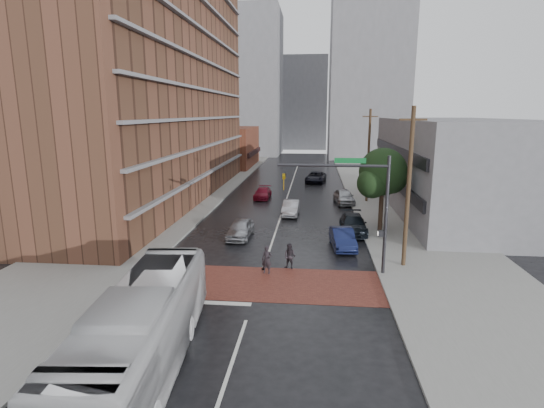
% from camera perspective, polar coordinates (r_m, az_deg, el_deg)
% --- Properties ---
extents(ground, '(160.00, 160.00, 0.00)m').
position_cam_1_polar(ground, '(24.33, -1.98, -11.05)').
color(ground, black).
rests_on(ground, ground).
extents(crosswalk, '(14.00, 5.00, 0.02)m').
position_cam_1_polar(crosswalk, '(24.78, -1.83, -10.57)').
color(crosswalk, brown).
rests_on(crosswalk, ground).
extents(sidewalk_west, '(9.00, 90.00, 0.15)m').
position_cam_1_polar(sidewalk_west, '(50.26, -11.22, 1.03)').
color(sidewalk_west, gray).
rests_on(sidewalk_west, ground).
extents(sidewalk_east, '(9.00, 90.00, 0.15)m').
position_cam_1_polar(sidewalk_east, '(48.84, 15.57, 0.49)').
color(sidewalk_east, gray).
rests_on(sidewalk_east, ground).
extents(apartment_block, '(10.00, 44.00, 28.00)m').
position_cam_1_polar(apartment_block, '(49.40, -15.17, 16.90)').
color(apartment_block, brown).
rests_on(apartment_block, ground).
extents(storefront_west, '(8.00, 16.00, 7.00)m').
position_cam_1_polar(storefront_west, '(77.86, -5.49, 7.64)').
color(storefront_west, brown).
rests_on(storefront_west, ground).
extents(building_east, '(11.00, 26.00, 9.00)m').
position_cam_1_polar(building_east, '(44.54, 23.33, 4.62)').
color(building_east, gray).
rests_on(building_east, ground).
extents(distant_tower_west, '(18.00, 16.00, 32.00)m').
position_cam_1_polar(distant_tower_west, '(101.79, -4.09, 15.76)').
color(distant_tower_west, gray).
rests_on(distant_tower_west, ground).
extents(distant_tower_east, '(16.00, 14.00, 36.00)m').
position_cam_1_polar(distant_tower_east, '(95.16, 12.87, 16.96)').
color(distant_tower_east, gray).
rests_on(distant_tower_east, ground).
extents(distant_tower_center, '(12.00, 10.00, 24.00)m').
position_cam_1_polar(distant_tower_center, '(117.22, 4.34, 13.33)').
color(distant_tower_center, gray).
rests_on(distant_tower_center, ground).
extents(street_tree, '(4.20, 4.10, 6.90)m').
position_cam_1_polar(street_tree, '(34.96, 14.69, 3.79)').
color(street_tree, '#332319').
rests_on(street_tree, ground).
extents(signal_mast, '(6.50, 0.30, 7.20)m').
position_cam_1_polar(signal_mast, '(25.28, 11.97, 0.83)').
color(signal_mast, '#2D2D33').
rests_on(signal_mast, ground).
extents(utility_pole_near, '(1.60, 0.26, 10.00)m').
position_cam_1_polar(utility_pole_near, '(27.15, 17.88, 2.14)').
color(utility_pole_near, '#473321').
rests_on(utility_pole_near, ground).
extents(utility_pole_far, '(1.60, 0.26, 10.00)m').
position_cam_1_polar(utility_pole_far, '(46.72, 12.84, 6.41)').
color(utility_pole_far, '#473321').
rests_on(utility_pole_far, ground).
extents(transit_bus, '(3.83, 12.12, 3.32)m').
position_cam_1_polar(transit_bus, '(17.12, -17.10, -16.01)').
color(transit_bus, silver).
rests_on(transit_bus, ground).
extents(pedestrian_a, '(0.69, 0.51, 1.72)m').
position_cam_1_polar(pedestrian_a, '(25.91, -0.70, -7.52)').
color(pedestrian_a, black).
rests_on(pedestrian_a, ground).
extents(pedestrian_b, '(0.97, 0.87, 1.63)m').
position_cam_1_polar(pedestrian_b, '(26.68, 2.40, -7.04)').
color(pedestrian_b, black).
rests_on(pedestrian_b, ground).
extents(car_travel_a, '(1.88, 4.33, 1.45)m').
position_cam_1_polar(car_travel_a, '(33.22, -4.29, -3.34)').
color(car_travel_a, '#9FA1A6').
rests_on(car_travel_a, ground).
extents(car_travel_b, '(1.64, 4.32, 1.41)m').
position_cam_1_polar(car_travel_b, '(40.50, 2.56, -0.51)').
color(car_travel_b, '#AFB0B7').
rests_on(car_travel_b, ground).
extents(car_travel_c, '(1.83, 4.24, 1.22)m').
position_cam_1_polar(car_travel_c, '(48.36, -1.26, 1.47)').
color(car_travel_c, maroon).
rests_on(car_travel_c, ground).
extents(suv_travel, '(3.24, 5.65, 1.49)m').
position_cam_1_polar(suv_travel, '(59.79, 5.90, 3.61)').
color(suv_travel, black).
rests_on(suv_travel, ground).
extents(car_parked_near, '(1.90, 4.44, 1.42)m').
position_cam_1_polar(car_parked_near, '(31.09, 9.47, -4.59)').
color(car_parked_near, '#12193F').
rests_on(car_parked_near, ground).
extents(car_parked_mid, '(2.06, 5.03, 1.46)m').
position_cam_1_polar(car_parked_mid, '(35.13, 10.85, -2.65)').
color(car_parked_mid, black).
rests_on(car_parked_mid, ground).
extents(car_parked_far, '(2.40, 4.81, 1.58)m').
position_cam_1_polar(car_parked_far, '(46.16, 9.65, 1.01)').
color(car_parked_far, '#A1A4A8').
rests_on(car_parked_far, ground).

